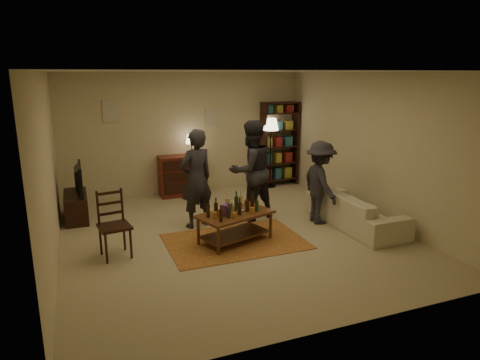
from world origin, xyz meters
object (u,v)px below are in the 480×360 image
coffee_table (235,217)px  bookshelf (279,143)px  floor_lamp (271,129)px  person_left (196,179)px  tv_stand (76,200)px  person_by_sofa (320,183)px  sofa (355,210)px  person_right (251,171)px  dresser (182,174)px  dining_chair (113,221)px

coffee_table → bookshelf: (2.32, 3.09, 0.61)m
bookshelf → floor_lamp: size_ratio=1.22×
bookshelf → person_left: bearing=-141.2°
floor_lamp → bookshelf: bearing=24.1°
coffee_table → tv_stand: (-2.37, 2.11, -0.04)m
floor_lamp → person_by_sofa: floor_lamp is taller
sofa → person_right: 2.01m
bookshelf → person_right: size_ratio=1.09×
dresser → person_by_sofa: (1.89, -2.70, 0.28)m
sofa → person_right: (-1.58, 1.07, 0.62)m
coffee_table → person_by_sofa: (1.77, 0.32, 0.33)m
tv_stand → sofa: size_ratio=0.51×
floor_lamp → person_right: person_right is taller
person_left → dresser: bearing=-114.0°
tv_stand → person_left: bearing=-30.4°
dresser → person_by_sofa: person_by_sofa is taller
dresser → floor_lamp: floor_lamp is taller
dining_chair → sofa: dining_chair is taller
coffee_table → dresser: size_ratio=0.99×
floor_lamp → person_right: 2.43m
floor_lamp → person_left: 3.18m
dresser → bookshelf: size_ratio=0.67×
dining_chair → floor_lamp: (3.90, 2.79, 0.86)m
tv_stand → floor_lamp: 4.59m
dresser → person_left: size_ratio=0.78×
person_right → person_by_sofa: bearing=135.2°
dresser → bookshelf: bearing=1.6°
dresser → person_right: person_right is taller
floor_lamp → person_right: bearing=-124.0°
floor_lamp → person_by_sofa: bearing=-95.5°
dining_chair → person_right: (2.56, 0.82, 0.39)m
person_left → person_right: person_right is taller
dining_chair → tv_stand: size_ratio=0.96×
person_left → dining_chair: bearing=9.9°
tv_stand → person_by_sofa: size_ratio=0.70×
coffee_table → bookshelf: 3.91m
bookshelf → tv_stand: bearing=-168.2°
coffee_table → tv_stand: 3.17m
coffee_table → tv_stand: size_ratio=1.27×
coffee_table → sofa: (2.27, -0.09, -0.12)m
floor_lamp → sofa: size_ratio=0.79×
coffee_table → person_right: size_ratio=0.72×
coffee_table → person_left: bearing=111.5°
dresser → person_left: 2.14m
coffee_table → tv_stand: tv_stand is taller
dining_chair → person_right: person_right is taller
coffee_table → dining_chair: bearing=175.0°
dresser → bookshelf: (2.44, 0.07, 0.56)m
tv_stand → person_by_sofa: 4.53m
sofa → person_left: size_ratio=1.19×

